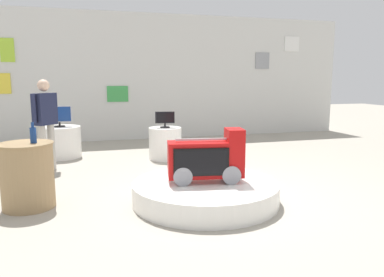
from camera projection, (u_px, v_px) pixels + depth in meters
The scene contains 11 objects.
ground_plane at pixel (225, 194), 5.19m from camera, with size 30.00×30.00×0.00m, color #A8A091.
back_wall_display at pixel (155, 77), 9.78m from camera, with size 10.68×0.13×3.22m.
main_display_pedestal at pixel (205, 192), 4.85m from camera, with size 1.89×1.89×0.27m, color white.
novelty_firetruck_tv at pixel (207, 161), 4.78m from camera, with size 1.00×0.51×0.69m.
display_pedestal_left_rear at pixel (165, 143), 7.42m from camera, with size 0.64×0.64×0.63m, color white.
tv_on_left_rear at pixel (165, 119), 7.34m from camera, with size 0.38×0.19×0.32m.
display_pedestal_center_rear at pixel (61, 142), 7.56m from camera, with size 0.80×0.80×0.63m, color white.
tv_on_center_rear at pixel (59, 116), 7.47m from camera, with size 0.48×0.22×0.42m.
side_table_round at pixel (27, 175), 4.61m from camera, with size 0.65×0.65×0.81m.
bottle_on_side_table at pixel (33, 135), 4.52m from camera, with size 0.07×0.07×0.25m.
shopper_browsing_near_truck at pixel (45, 118), 6.36m from camera, with size 0.40×0.45×1.57m.
Camera 1 is at (-1.82, -4.68, 1.60)m, focal length 35.05 mm.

